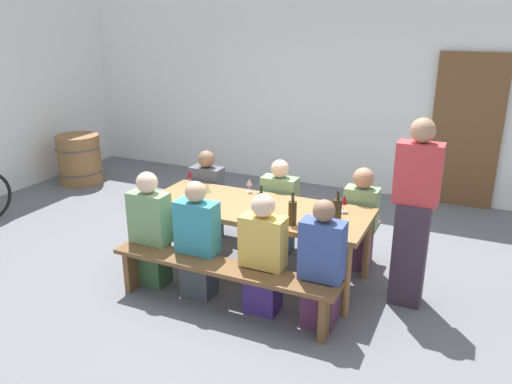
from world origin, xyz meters
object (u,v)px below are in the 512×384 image
(wooden_door, at_px, (466,132))
(wine_bottle_2, at_px, (337,212))
(tasting_table, at_px, (256,213))
(seated_guest_near_0, at_px, (151,232))
(wine_bottle_0, at_px, (292,212))
(wine_bottle_1, at_px, (261,204))
(seated_guest_near_1, at_px, (198,243))
(wine_barrel, at_px, (80,159))
(seated_guest_far_1, at_px, (279,210))
(wine_glass_3, at_px, (190,175))
(wine_glass_2, at_px, (208,188))
(wine_glass_1, at_px, (344,200))
(wine_glass_4, at_px, (333,205))
(seated_guest_far_0, at_px, (208,198))
(standing_host, at_px, (413,217))
(seated_guest_near_3, at_px, (321,268))
(wine_glass_0, at_px, (249,183))
(seated_guest_far_2, at_px, (360,221))
(seated_guest_near_2, at_px, (263,257))
(bench_far, at_px, (283,217))
(bench_near, at_px, (221,274))

(wooden_door, relative_size, wine_bottle_2, 6.34)
(tasting_table, distance_m, seated_guest_near_0, 1.05)
(wine_bottle_0, distance_m, wine_bottle_2, 0.40)
(wine_bottle_1, bearing_deg, seated_guest_near_1, -140.56)
(seated_guest_near_0, height_order, wine_barrel, seated_guest_near_0)
(wine_bottle_2, distance_m, seated_guest_far_1, 1.19)
(wine_bottle_2, relative_size, wine_glass_3, 2.25)
(wine_glass_2, height_order, seated_guest_near_1, seated_guest_near_1)
(seated_guest_near_1, bearing_deg, wine_bottle_2, -69.34)
(wine_bottle_0, height_order, wine_glass_1, wine_bottle_0)
(wooden_door, distance_m, wine_glass_4, 3.20)
(wine_bottle_1, xyz_separation_m, seated_guest_far_0, (-1.05, 0.80, -0.35))
(wooden_door, height_order, seated_guest_near_0, wooden_door)
(wine_bottle_0, distance_m, wine_glass_1, 0.60)
(wine_bottle_2, xyz_separation_m, seated_guest_near_0, (-1.72, -0.45, -0.33))
(seated_guest_near_0, xyz_separation_m, seated_guest_far_1, (0.87, 1.18, -0.04))
(seated_guest_far_1, bearing_deg, tasting_table, -1.17)
(wine_bottle_0, height_order, standing_host, standing_host)
(wooden_door, xyz_separation_m, wine_glass_4, (-0.95, -3.05, -0.17))
(seated_guest_near_3, distance_m, standing_host, 0.98)
(tasting_table, distance_m, wine_bottle_1, 0.31)
(wine_glass_0, bearing_deg, wooden_door, 53.91)
(seated_guest_near_1, relative_size, seated_guest_far_2, 1.03)
(seated_guest_far_1, bearing_deg, wine_bottle_1, 9.60)
(wine_bottle_0, relative_size, seated_guest_near_1, 0.27)
(seated_guest_near_2, bearing_deg, wine_bottle_2, -49.51)
(wine_glass_0, bearing_deg, wine_glass_1, -7.68)
(standing_host, bearing_deg, seated_guest_far_0, -11.57)
(seated_guest_near_1, bearing_deg, wine_glass_0, -5.08)
(seated_guest_far_1, xyz_separation_m, standing_host, (1.48, -0.49, 0.34))
(seated_guest_far_2, bearing_deg, wine_glass_1, -12.72)
(wine_bottle_2, bearing_deg, standing_host, 21.61)
(wine_glass_2, xyz_separation_m, seated_guest_near_3, (1.38, -0.52, -0.35))
(standing_host, height_order, wine_barrel, standing_host)
(tasting_table, distance_m, wine_barrel, 4.18)
(bench_far, height_order, standing_host, standing_host)
(wine_glass_1, bearing_deg, wine_glass_0, 172.32)
(wine_bottle_1, bearing_deg, wine_glass_2, 168.68)
(seated_guest_near_0, bearing_deg, seated_guest_near_3, -90.00)
(wine_glass_1, xyz_separation_m, seated_guest_far_1, (-0.82, 0.38, -0.36))
(seated_guest_near_0, relative_size, standing_host, 0.67)
(wine_glass_3, height_order, wine_glass_4, wine_glass_4)
(wine_glass_2, bearing_deg, wine_glass_0, 58.58)
(wine_bottle_0, height_order, seated_guest_near_3, seated_guest_near_3)
(bench_far, distance_m, seated_guest_near_3, 1.61)
(standing_host, relative_size, wine_barrel, 2.26)
(wine_glass_0, relative_size, seated_guest_near_0, 0.13)
(wooden_door, bearing_deg, seated_guest_far_2, -108.26)
(bench_far, xyz_separation_m, seated_guest_near_0, (-0.85, -1.33, 0.19))
(seated_guest_near_2, bearing_deg, bench_near, 113.88)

